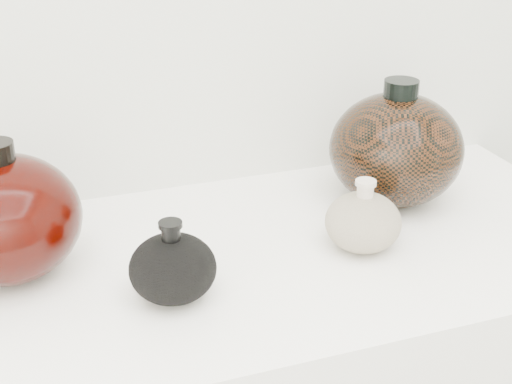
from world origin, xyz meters
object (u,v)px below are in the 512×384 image
object	(u,v)px
left_round_pot	(5,218)
cream_gourd_vase	(363,221)
right_round_pot	(396,149)
black_gourd_vase	(173,268)

from	to	relation	value
left_round_pot	cream_gourd_vase	bearing A→B (deg)	-11.03
cream_gourd_vase	right_round_pot	size ratio (longest dim) A/B	0.45
black_gourd_vase	left_round_pot	distance (m)	0.23
cream_gourd_vase	left_round_pot	size ratio (longest dim) A/B	0.57
left_round_pot	right_round_pot	bearing A→B (deg)	3.16
cream_gourd_vase	left_round_pot	distance (m)	0.48
black_gourd_vase	left_round_pot	xyz separation A→B (m)	(-0.19, 0.13, 0.04)
black_gourd_vase	cream_gourd_vase	xyz separation A→B (m)	(0.28, 0.03, -0.00)
left_round_pot	right_round_pot	world-z (taller)	right_round_pot
black_gourd_vase	cream_gourd_vase	size ratio (longest dim) A/B	1.09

